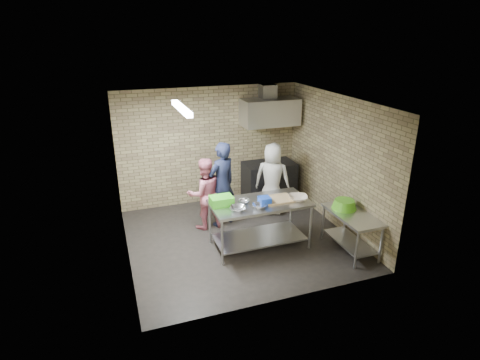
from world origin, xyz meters
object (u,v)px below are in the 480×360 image
(man_navy, at_px, (222,184))
(bottle_red, at_px, (269,113))
(side_counter, at_px, (350,232))
(bottle_green, at_px, (284,113))
(green_basin, at_px, (344,204))
(blue_tub, at_px, (265,201))
(green_crate, at_px, (221,201))
(stove, at_px, (269,181))
(woman_pink, at_px, (204,194))
(woman_white, at_px, (272,179))
(prep_table, at_px, (259,224))

(man_navy, bearing_deg, bottle_red, -165.51)
(side_counter, bearing_deg, bottle_green, 90.00)
(green_basin, relative_size, bottle_green, 3.07)
(blue_tub, relative_size, bottle_red, 1.12)
(green_crate, relative_size, blue_tub, 2.00)
(stove, relative_size, green_basin, 2.61)
(woman_pink, relative_size, woman_white, 0.94)
(stove, height_order, woman_white, woman_white)
(green_basin, bearing_deg, green_crate, 165.05)
(prep_table, height_order, woman_pink, woman_pink)
(green_crate, bearing_deg, stove, 47.26)
(prep_table, height_order, stove, prep_table)
(blue_tub, xyz_separation_m, woman_white, (0.77, 1.38, -0.17))
(blue_tub, distance_m, woman_white, 1.59)
(woman_pink, bearing_deg, bottle_red, -152.94)
(stove, bearing_deg, woman_white, -108.52)
(stove, distance_m, bottle_red, 1.60)
(man_navy, relative_size, woman_pink, 1.20)
(prep_table, distance_m, woman_white, 1.56)
(prep_table, distance_m, woman_pink, 1.36)
(side_counter, relative_size, woman_white, 0.75)
(blue_tub, xyz_separation_m, man_navy, (-0.45, 1.20, -0.08))
(prep_table, height_order, green_basin, green_basin)
(bottle_red, relative_size, woman_pink, 0.12)
(green_crate, height_order, woman_white, woman_white)
(bottle_green, xyz_separation_m, woman_pink, (-2.29, -1.19, -1.27))
(green_crate, relative_size, green_basin, 0.87)
(bottle_green, distance_m, woman_white, 1.72)
(woman_pink, bearing_deg, green_crate, 89.14)
(bottle_red, bearing_deg, stove, -101.77)
(prep_table, bearing_deg, side_counter, -25.29)
(stove, relative_size, blue_tub, 5.97)
(stove, xyz_separation_m, green_basin, (0.43, -2.50, 0.38))
(side_counter, distance_m, green_basin, 0.52)
(bottle_green, relative_size, woman_white, 0.09)
(green_crate, height_order, green_basin, green_crate)
(woman_white, bearing_deg, green_basin, 144.53)
(green_crate, height_order, woman_pink, woman_pink)
(side_counter, height_order, stove, stove)
(stove, relative_size, woman_white, 0.75)
(bottle_green, bearing_deg, bottle_red, 180.00)
(side_counter, distance_m, woman_white, 2.16)
(woman_pink, height_order, woman_white, woman_white)
(man_navy, distance_m, woman_pink, 0.40)
(side_counter, xyz_separation_m, bottle_green, (0.00, 2.99, 1.64))
(green_basin, bearing_deg, bottle_green, 89.58)
(green_basin, distance_m, woman_white, 1.88)
(stove, distance_m, green_basin, 2.57)
(prep_table, bearing_deg, woman_pink, 125.41)
(prep_table, relative_size, green_basin, 3.93)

